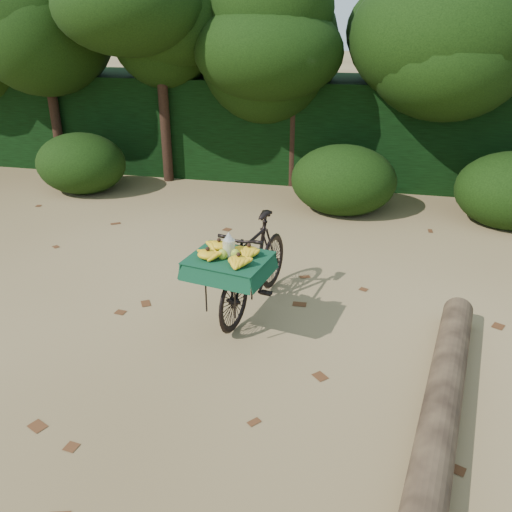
# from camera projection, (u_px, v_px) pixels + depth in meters

# --- Properties ---
(ground) EXTENTS (80.00, 80.00, 0.00)m
(ground) POSITION_uv_depth(u_px,v_px,m) (145.00, 349.00, 5.14)
(ground) COLOR tan
(ground) RESTS_ON ground
(vendor_bicycle) EXTENTS (0.91, 1.81, 1.01)m
(vendor_bicycle) POSITION_uv_depth(u_px,v_px,m) (254.00, 264.00, 5.63)
(vendor_bicycle) COLOR black
(vendor_bicycle) RESTS_ON ground
(fallen_log) EXTENTS (0.99, 3.96, 0.29)m
(fallen_log) POSITION_uv_depth(u_px,v_px,m) (436.00, 440.00, 3.86)
(fallen_log) COLOR brown
(fallen_log) RESTS_ON ground
(hedge_backdrop) EXTENTS (26.00, 1.80, 1.80)m
(hedge_backdrop) POSITION_uv_depth(u_px,v_px,m) (274.00, 125.00, 10.34)
(hedge_backdrop) COLOR black
(hedge_backdrop) RESTS_ON ground
(tree_row) EXTENTS (14.50, 2.00, 4.00)m
(tree_row) POSITION_uv_depth(u_px,v_px,m) (229.00, 68.00, 9.31)
(tree_row) COLOR black
(tree_row) RESTS_ON ground
(bush_clumps) EXTENTS (8.80, 1.70, 0.90)m
(bush_clumps) POSITION_uv_depth(u_px,v_px,m) (280.00, 179.00, 8.66)
(bush_clumps) COLOR black
(bush_clumps) RESTS_ON ground
(leaf_litter) EXTENTS (7.00, 7.30, 0.01)m
(leaf_litter) POSITION_uv_depth(u_px,v_px,m) (170.00, 314.00, 5.71)
(leaf_litter) COLOR #542D16
(leaf_litter) RESTS_ON ground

